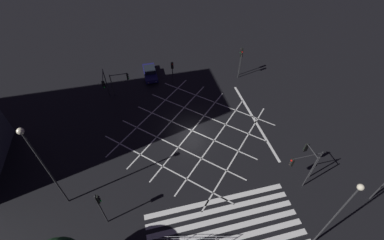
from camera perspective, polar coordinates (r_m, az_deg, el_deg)
ground_plane at (r=30.26m, az=-0.00°, el=-2.37°), size 200.00×200.00×0.00m
road_markings at (r=25.97m, az=5.09°, el=-14.15°), size 19.98×24.86×0.01m
traffic_light_se_cross at (r=25.84m, az=24.42°, el=-7.71°), size 0.36×1.89×4.54m
traffic_light_sw_main at (r=22.58m, az=-19.80°, el=-17.19°), size 0.39×0.36×4.41m
traffic_light_nw_main at (r=35.20m, az=-15.47°, el=8.78°), size 2.43×0.36×3.26m
traffic_light_ne_main at (r=37.84m, az=10.89°, el=13.80°), size 0.39×0.36×4.46m
traffic_light_median_north at (r=35.86m, az=-4.38°, el=11.30°), size 0.36×0.39×3.46m
traffic_light_nw_cross at (r=34.00m, az=-18.87°, el=7.84°), size 0.36×2.71×4.10m
traffic_light_se_main at (r=25.71m, az=23.46°, el=-8.65°), size 3.17×0.36×4.04m
traffic_light_ne_cross at (r=37.17m, az=10.81°, el=13.25°), size 0.36×0.39×4.50m
street_lamp_west at (r=22.63m, az=-30.81°, el=-7.38°), size 0.48×0.48×9.81m
street_lamp_far at (r=20.86m, az=29.88°, el=-17.24°), size 0.41×0.41×8.96m
waiting_car at (r=38.92m, az=-9.32°, el=10.43°), size 1.78×4.57×1.26m
pedestrian_railing at (r=22.95m, az=0.00°, el=-24.79°), size 6.38×1.62×1.05m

